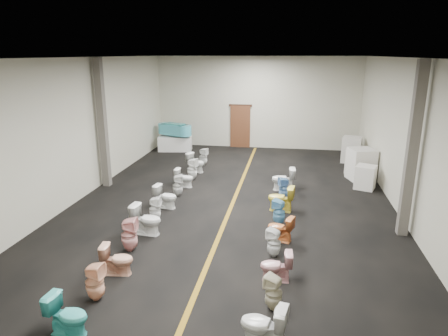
{
  "coord_description": "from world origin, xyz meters",
  "views": [
    {
      "loc": [
        1.73,
        -11.86,
        4.61
      ],
      "look_at": [
        -0.45,
        1.0,
        0.86
      ],
      "focal_mm": 32.0,
      "sensor_mm": 36.0,
      "label": 1
    }
  ],
  "objects_px": {
    "toilet_left_3": "(129,235)",
    "toilet_right_6": "(279,212)",
    "toilet_left_8": "(184,178)",
    "toilet_left_6": "(166,196)",
    "appliance_crate_a": "(365,177)",
    "toilet_left_1": "(95,282)",
    "appliance_crate_b": "(361,164)",
    "toilet_right_5": "(280,228)",
    "toilet_right_1": "(263,325)",
    "toilet_right_2": "(274,293)",
    "bathtub": "(175,129)",
    "appliance_crate_d": "(352,150)",
    "toilet_right_8": "(284,188)",
    "toilet_left_9": "(192,169)",
    "appliance_crate_c": "(357,161)",
    "toilet_right_4": "(274,243)",
    "display_table": "(175,143)",
    "toilet_left_0": "(68,315)",
    "toilet_left_7": "(178,185)",
    "toilet_left_11": "(203,157)",
    "toilet_left_5": "(155,209)",
    "toilet_left_2": "(117,259)",
    "toilet_right_3": "(276,266)",
    "toilet_right_9": "(283,179)",
    "toilet_left_4": "(146,220)",
    "toilet_left_10": "(196,163)"
  },
  "relations": [
    {
      "from": "display_table",
      "to": "toilet_left_6",
      "type": "bearing_deg",
      "value": -75.82
    },
    {
      "from": "toilet_left_5",
      "to": "toilet_left_7",
      "type": "xyz_separation_m",
      "value": [
        0.07,
        2.11,
        0.01
      ]
    },
    {
      "from": "display_table",
      "to": "bathtub",
      "type": "height_order",
      "value": "bathtub"
    },
    {
      "from": "toilet_right_6",
      "to": "toilet_left_3",
      "type": "bearing_deg",
      "value": -36.05
    },
    {
      "from": "toilet_left_8",
      "to": "toilet_right_6",
      "type": "bearing_deg",
      "value": -124.44
    },
    {
      "from": "bathtub",
      "to": "toilet_right_2",
      "type": "distance_m",
      "value": 13.17
    },
    {
      "from": "toilet_left_6",
      "to": "toilet_left_7",
      "type": "relative_size",
      "value": 0.98
    },
    {
      "from": "appliance_crate_c",
      "to": "toilet_right_6",
      "type": "xyz_separation_m",
      "value": [
        -2.89,
        -5.67,
        -0.1
      ]
    },
    {
      "from": "display_table",
      "to": "appliance_crate_b",
      "type": "height_order",
      "value": "appliance_crate_b"
    },
    {
      "from": "toilet_left_8",
      "to": "toilet_right_5",
      "type": "xyz_separation_m",
      "value": [
        3.53,
        -3.75,
        0.0
      ]
    },
    {
      "from": "toilet_left_2",
      "to": "toilet_left_10",
      "type": "xyz_separation_m",
      "value": [
        -0.15,
        7.86,
        0.04
      ]
    },
    {
      "from": "appliance_crate_c",
      "to": "toilet_left_8",
      "type": "xyz_separation_m",
      "value": [
        -6.35,
        -2.93,
        -0.13
      ]
    },
    {
      "from": "toilet_right_1",
      "to": "appliance_crate_d",
      "type": "bearing_deg",
      "value": 176.88
    },
    {
      "from": "toilet_left_0",
      "to": "toilet_left_1",
      "type": "distance_m",
      "value": 0.99
    },
    {
      "from": "toilet_left_8",
      "to": "toilet_right_9",
      "type": "height_order",
      "value": "toilet_right_9"
    },
    {
      "from": "appliance_crate_c",
      "to": "toilet_left_11",
      "type": "height_order",
      "value": "appliance_crate_c"
    },
    {
      "from": "appliance_crate_c",
      "to": "appliance_crate_d",
      "type": "height_order",
      "value": "appliance_crate_d"
    },
    {
      "from": "appliance_crate_c",
      "to": "toilet_right_2",
      "type": "bearing_deg",
      "value": -106.55
    },
    {
      "from": "toilet_left_2",
      "to": "toilet_left_8",
      "type": "bearing_deg",
      "value": -5.99
    },
    {
      "from": "toilet_left_9",
      "to": "toilet_right_4",
      "type": "distance_m",
      "value": 6.44
    },
    {
      "from": "toilet_left_3",
      "to": "toilet_right_6",
      "type": "distance_m",
      "value": 4.11
    },
    {
      "from": "appliance_crate_c",
      "to": "toilet_left_11",
      "type": "relative_size",
      "value": 1.24
    },
    {
      "from": "toilet_right_1",
      "to": "toilet_right_9",
      "type": "xyz_separation_m",
      "value": [
        0.12,
        7.88,
        0.02
      ]
    },
    {
      "from": "toilet_left_3",
      "to": "toilet_left_6",
      "type": "xyz_separation_m",
      "value": [
        -0.0,
        2.86,
        -0.06
      ]
    },
    {
      "from": "appliance_crate_a",
      "to": "toilet_left_1",
      "type": "distance_m",
      "value": 10.0
    },
    {
      "from": "appliance_crate_c",
      "to": "toilet_left_4",
      "type": "height_order",
      "value": "appliance_crate_c"
    },
    {
      "from": "appliance_crate_b",
      "to": "toilet_right_5",
      "type": "relative_size",
      "value": 1.75
    },
    {
      "from": "bathtub",
      "to": "toilet_left_6",
      "type": "xyz_separation_m",
      "value": [
        1.87,
        -7.39,
        -0.71
      ]
    },
    {
      "from": "toilet_right_2",
      "to": "toilet_right_3",
      "type": "height_order",
      "value": "toilet_right_2"
    },
    {
      "from": "toilet_left_5",
      "to": "display_table",
      "type": "bearing_deg",
      "value": 10.04
    },
    {
      "from": "appliance_crate_d",
      "to": "toilet_left_9",
      "type": "relative_size",
      "value": 1.36
    },
    {
      "from": "appliance_crate_b",
      "to": "toilet_right_4",
      "type": "height_order",
      "value": "appliance_crate_b"
    },
    {
      "from": "appliance_crate_a",
      "to": "toilet_right_3",
      "type": "bearing_deg",
      "value": -113.47
    },
    {
      "from": "toilet_right_1",
      "to": "toilet_right_2",
      "type": "xyz_separation_m",
      "value": [
        0.12,
        1.01,
        -0.04
      ]
    },
    {
      "from": "appliance_crate_c",
      "to": "toilet_right_4",
      "type": "distance_m",
      "value": 8.08
    },
    {
      "from": "toilet_left_8",
      "to": "toilet_right_9",
      "type": "relative_size",
      "value": 0.83
    },
    {
      "from": "appliance_crate_b",
      "to": "toilet_left_0",
      "type": "distance_m",
      "value": 11.68
    },
    {
      "from": "toilet_left_7",
      "to": "toilet_right_5",
      "type": "height_order",
      "value": "toilet_left_7"
    },
    {
      "from": "appliance_crate_d",
      "to": "toilet_right_6",
      "type": "distance_m",
      "value": 7.82
    },
    {
      "from": "display_table",
      "to": "bathtub",
      "type": "xyz_separation_m",
      "value": [
        -0.0,
        0.0,
        0.72
      ]
    },
    {
      "from": "toilet_left_4",
      "to": "toilet_right_4",
      "type": "xyz_separation_m",
      "value": [
        3.38,
        -0.66,
        -0.06
      ]
    },
    {
      "from": "toilet_left_1",
      "to": "toilet_left_11",
      "type": "distance_m",
      "value": 9.81
    },
    {
      "from": "bathtub",
      "to": "appliance_crate_d",
      "type": "relative_size",
      "value": 1.59
    },
    {
      "from": "toilet_left_9",
      "to": "toilet_left_6",
      "type": "bearing_deg",
      "value": -172.68
    },
    {
      "from": "toilet_left_9",
      "to": "toilet_left_8",
      "type": "bearing_deg",
      "value": -174.83
    },
    {
      "from": "appliance_crate_d",
      "to": "toilet_right_8",
      "type": "height_order",
      "value": "appliance_crate_d"
    },
    {
      "from": "toilet_left_6",
      "to": "toilet_left_5",
      "type": "bearing_deg",
      "value": -171.0
    },
    {
      "from": "toilet_left_8",
      "to": "toilet_left_6",
      "type": "bearing_deg",
      "value": -177.22
    },
    {
      "from": "appliance_crate_b",
      "to": "toilet_right_5",
      "type": "bearing_deg",
      "value": -116.27
    },
    {
      "from": "toilet_left_11",
      "to": "toilet_right_8",
      "type": "distance_m",
      "value": 5.02
    }
  ]
}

